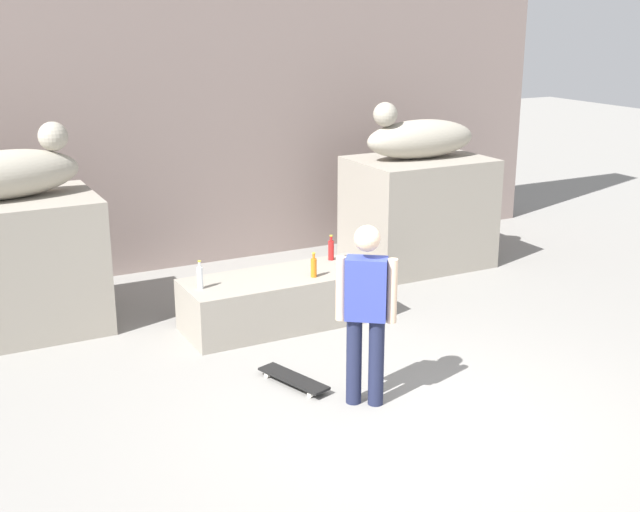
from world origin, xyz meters
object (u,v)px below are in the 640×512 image
object	(u,v)px
statue_reclining_right	(418,137)
skater	(366,308)
bottle_red	(331,250)
statue_reclining_left	(8,172)
skateboard	(293,379)
bottle_orange	(314,267)
bottle_clear	(200,277)

from	to	relation	value
statue_reclining_right	skater	xyz separation A→B (m)	(-2.77, -3.32, -0.86)
bottle_red	statue_reclining_right	bearing A→B (deg)	27.19
statue_reclining_right	bottle_red	size ratio (longest dim) A/B	5.36
statue_reclining_left	skateboard	world-z (taller)	statue_reclining_left
bottle_orange	skateboard	bearing A→B (deg)	-124.51
bottle_orange	bottle_red	bearing A→B (deg)	45.08
skateboard	bottle_clear	size ratio (longest dim) A/B	2.64
bottle_orange	bottle_clear	bearing A→B (deg)	170.70
bottle_orange	bottle_clear	world-z (taller)	bottle_clear
statue_reclining_left	skateboard	xyz separation A→B (m)	(2.04, -2.69, -1.71)
skateboard	bottle_orange	size ratio (longest dim) A/B	2.92
statue_reclining_left	bottle_clear	distance (m)	2.32
skater	bottle_orange	world-z (taller)	skater
skateboard	bottle_orange	world-z (taller)	bottle_orange
bottle_red	skater	bearing A→B (deg)	-111.49
statue_reclining_left	bottle_orange	bearing A→B (deg)	-35.78
skateboard	statue_reclining_left	bearing A→B (deg)	19.64
statue_reclining_left	bottle_orange	xyz separation A→B (m)	(2.91, -1.42, -1.08)
statue_reclining_left	bottle_orange	size ratio (longest dim) A/B	5.94
statue_reclining_left	skateboard	distance (m)	3.78
skater	bottle_red	distance (m)	2.56
statue_reclining_left	bottle_red	world-z (taller)	statue_reclining_left
bottle_red	statue_reclining_left	bearing A→B (deg)	164.37
bottle_clear	skateboard	bearing A→B (deg)	-75.50
statue_reclining_right	bottle_orange	distance (m)	2.92
statue_reclining_right	skateboard	size ratio (longest dim) A/B	1.98
skateboard	bottle_orange	bearing A→B (deg)	-51.98
bottle_red	bottle_orange	bearing A→B (deg)	-134.92
statue_reclining_left	bottle_red	distance (m)	3.67
bottle_red	skateboard	bearing A→B (deg)	-127.68
skater	bottle_clear	world-z (taller)	skater
statue_reclining_right	bottle_red	world-z (taller)	statue_reclining_right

